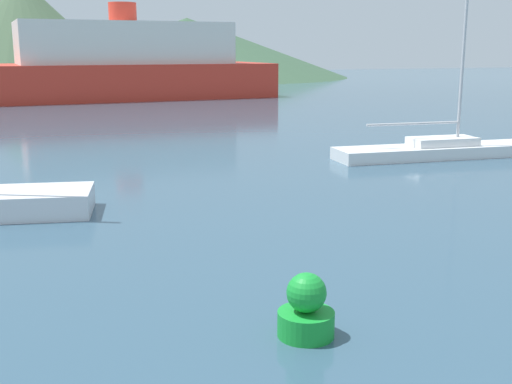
{
  "coord_description": "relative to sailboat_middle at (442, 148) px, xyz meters",
  "views": [
    {
      "loc": [
        -4.34,
        1.59,
        4.17
      ],
      "look_at": [
        0.36,
        14.0,
        1.2
      ],
      "focal_mm": 45.0,
      "sensor_mm": 36.0,
      "label": 1
    }
  ],
  "objects": [
    {
      "name": "ferry_distant",
      "position": [
        -6.37,
        35.49,
        2.44
      ],
      "size": [
        25.07,
        10.45,
        7.94
      ],
      "rotation": [
        0.0,
        0.0,
        0.05
      ],
      "color": "red",
      "rests_on": "ground_plane"
    },
    {
      "name": "buoy_marker",
      "position": [
        -11.85,
        -12.69,
        0.05
      ],
      "size": [
        0.85,
        0.85,
        0.98
      ],
      "color": "green",
      "rests_on": "ground_plane"
    },
    {
      "name": "sailboat_middle",
      "position": [
        0.0,
        0.0,
        0.0
      ],
      "size": [
        8.85,
        2.5,
        9.12
      ],
      "rotation": [
        0.0,
        0.0,
        -0.09
      ],
      "color": "white",
      "rests_on": "ground_plane"
    },
    {
      "name": "hill_central",
      "position": [
        -13.33,
        85.89,
        7.06
      ],
      "size": [
        30.81,
        30.81,
        14.82
      ],
      "color": "#4C6647",
      "rests_on": "ground_plane"
    },
    {
      "name": "hill_east",
      "position": [
        9.44,
        74.34,
        3.95
      ],
      "size": [
        47.68,
        47.68,
        8.61
      ],
      "color": "#38563D",
      "rests_on": "ground_plane"
    }
  ]
}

